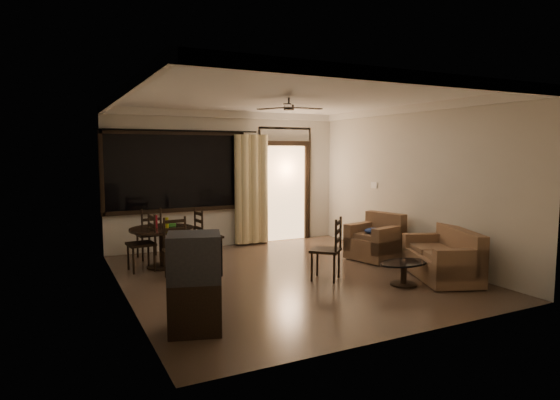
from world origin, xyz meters
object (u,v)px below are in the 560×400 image
dining_table (162,236)px  side_chair (326,261)px  coffee_table (404,270)px  armchair (376,241)px  dining_chair_east (208,246)px  sofa (445,259)px  dining_chair_west (142,254)px  tv_cabinet (195,283)px  dining_chair_south (180,260)px  dining_chair_north (149,243)px

dining_table → side_chair: 2.84m
coffee_table → armchair: bearing=65.4°
dining_chair_east → side_chair: side_chair is taller
sofa → coffee_table: size_ratio=2.02×
dining_table → side_chair: size_ratio=1.12×
dining_chair_east → coffee_table: (2.13, -2.75, -0.05)m
dining_chair_west → tv_cabinet: size_ratio=0.87×
sofa → dining_table: bearing=166.8°
dining_chair_south → armchair: dining_chair_south is taller
dining_table → sofa: (3.78, -2.67, -0.23)m
sofa → armchair: (-0.11, 1.55, 0.03)m
sofa → side_chair: size_ratio=1.66×
dining_table → tv_cabinet: (-0.32, -3.04, 0.01)m
dining_table → dining_chair_south: bearing=-85.0°
armchair → dining_chair_south: bearing=161.8°
armchair → dining_chair_north: bearing=139.1°
dining_chair_west → sofa: bearing=52.8°
dining_chair_south → coffee_table: (2.88, -1.82, -0.07)m
dining_chair_west → dining_chair_south: bearing=24.0°
dining_table → dining_chair_west: dining_chair_west is taller
dining_chair_west → tv_cabinet: bearing=-4.3°
dining_chair_west → dining_chair_south: size_ratio=1.00×
dining_chair_north → armchair: bearing=147.9°
tv_cabinet → dining_chair_south: bearing=96.8°
tv_cabinet → coffee_table: bearing=23.2°
dining_chair_east → dining_chair_north: (-0.90, 0.71, 0.00)m
tv_cabinet → sofa: tv_cabinet is taller
dining_chair_north → coffee_table: (3.03, -3.46, -0.05)m
side_chair → sofa: bearing=110.7°
dining_chair_east → tv_cabinet: tv_cabinet is taller
dining_chair_north → sofa: bearing=133.0°
dining_table → dining_chair_south: (0.07, -0.86, -0.23)m
dining_chair_east → armchair: bearing=-118.0°
dining_chair_east → dining_chair_south: bearing=135.7°
tv_cabinet → side_chair: size_ratio=1.13×
dining_chair_west → coffee_table: 4.21m
armchair → dining_chair_west: bearing=151.5°
dining_table → armchair: bearing=-17.1°
dining_table → tv_cabinet: bearing=-96.0°
dining_chair_east → sofa: dining_chair_east is taller
dining_table → sofa: bearing=-35.3°
dining_chair_west → side_chair: 3.06m
dining_table → side_chair: side_chair is taller
tv_cabinet → dining_chair_west: bearing=107.8°
dining_chair_east → sofa: (2.95, -2.75, 0.02)m
armchair → dining_table: bearing=149.0°
dining_chair_south → tv_cabinet: bearing=-105.3°
dining_chair_west → armchair: dining_chair_west is taller
dining_chair_east → coffee_table: 3.48m
dining_chair_south → sofa: 4.13m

